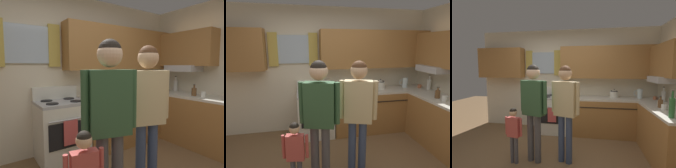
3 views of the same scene
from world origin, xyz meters
The scene contains 15 objects.
ground_plane centered at (0.00, 0.00, 0.00)m, with size 12.00×12.00×0.00m, color brown.
back_wall_unit centered at (0.07, 1.81, 1.49)m, with size 4.60×0.42×2.60m.
kitchen_counter_run centered at (1.54, 1.13, 0.45)m, with size 2.12×2.03×0.90m.
stove_oven centered at (-0.20, 1.54, 0.47)m, with size 0.71×0.67×1.10m.
bottle_squat_brown centered at (1.92, 0.70, 0.98)m, with size 0.08×0.08×0.21m.
bottle_milk_white centered at (2.21, 1.30, 1.02)m, with size 0.08×0.08×0.31m.
bottle_wine_green centered at (1.82, 0.07, 1.05)m, with size 0.08×0.08×0.39m.
cup_terracotta centered at (2.11, 1.46, 0.94)m, with size 0.11×0.07×0.08m.
mug_cobalt_blue centered at (0.28, 1.62, 0.94)m, with size 0.11×0.07×0.08m.
mug_ceramic_white centered at (1.91, 0.52, 0.95)m, with size 0.13×0.08×0.09m.
stovetop_kettle centered at (1.24, 1.61, 1.00)m, with size 0.27×0.20×0.21m.
water_pitcher centered at (1.81, 1.58, 1.01)m, with size 0.19×0.11×0.22m.
adult_holding_child centered at (-0.26, 0.16, 1.05)m, with size 0.50×0.25×1.66m.
adult_in_plaid centered at (0.27, 0.22, 1.03)m, with size 0.49×0.26×1.64m.
small_child centered at (-0.57, 0.04, 0.59)m, with size 0.32×0.13×0.95m.
Camera 3 is at (0.69, -2.39, 1.59)m, focal length 25.96 mm.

